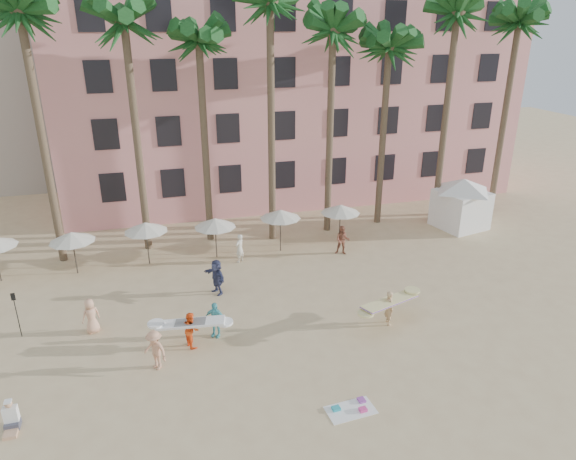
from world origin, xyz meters
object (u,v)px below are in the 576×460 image
at_px(pink_hotel, 286,93).
at_px(carrier_yellow, 390,305).
at_px(cabana, 462,199).
at_px(carrier_white, 191,328).

xyz_separation_m(pink_hotel, carrier_yellow, (-1.17, -23.17, -7.02)).
bearing_deg(pink_hotel, carrier_yellow, -92.89).
height_order(pink_hotel, cabana, pink_hotel).
relative_size(carrier_yellow, carrier_white, 1.09).
distance_m(pink_hotel, carrier_yellow, 24.24).
height_order(pink_hotel, carrier_white, pink_hotel).
height_order(pink_hotel, carrier_yellow, pink_hotel).
bearing_deg(carrier_yellow, cabana, 44.97).
relative_size(pink_hotel, cabana, 6.50).
relative_size(cabana, carrier_white, 1.76).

